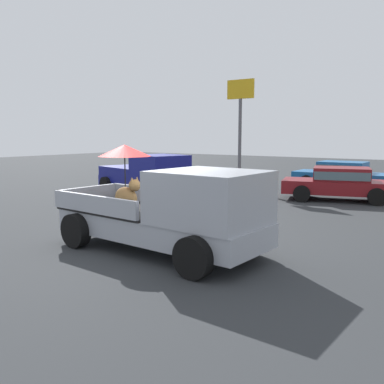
{
  "coord_description": "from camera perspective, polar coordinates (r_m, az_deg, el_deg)",
  "views": [
    {
      "loc": [
        5.91,
        -7.15,
        2.63
      ],
      "look_at": [
        -0.45,
        1.92,
        1.1
      ],
      "focal_mm": 39.16,
      "sensor_mm": 36.0,
      "label": 1
    }
  ],
  "objects": [
    {
      "name": "parked_sedan_far",
      "position": [
        21.51,
        19.66,
        2.37
      ],
      "size": [
        4.31,
        2.0,
        1.33
      ],
      "rotation": [
        0.0,
        0.0,
        3.15
      ],
      "color": "black",
      "rests_on": "ground"
    },
    {
      "name": "ground_plane",
      "position": [
        9.64,
        -4.44,
        -7.99
      ],
      "size": [
        80.0,
        80.0,
        0.0
      ],
      "primitive_type": "plane",
      "color": "#2D3033"
    },
    {
      "name": "pickup_truck_main",
      "position": [
        9.14,
        -2.51,
        -2.56
      ],
      "size": [
        5.15,
        2.48,
        2.39
      ],
      "rotation": [
        0.0,
        0.0,
        -0.06
      ],
      "color": "black",
      "rests_on": "ground"
    },
    {
      "name": "parked_sedan_near",
      "position": [
        17.69,
        19.44,
        1.29
      ],
      "size": [
        4.62,
        2.92,
        1.33
      ],
      "rotation": [
        0.0,
        0.0,
        3.43
      ],
      "color": "black",
      "rests_on": "ground"
    },
    {
      "name": "motel_sign",
      "position": [
        20.61,
        6.58,
        10.7
      ],
      "size": [
        1.4,
        0.16,
        5.22
      ],
      "color": "#59595B",
      "rests_on": "ground"
    },
    {
      "name": "pickup_truck_red",
      "position": [
        17.95,
        -6.23,
        2.2
      ],
      "size": [
        5.1,
        3.1,
        1.8
      ],
      "rotation": [
        0.0,
        0.0,
        -0.26
      ],
      "color": "black",
      "rests_on": "ground"
    }
  ]
}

